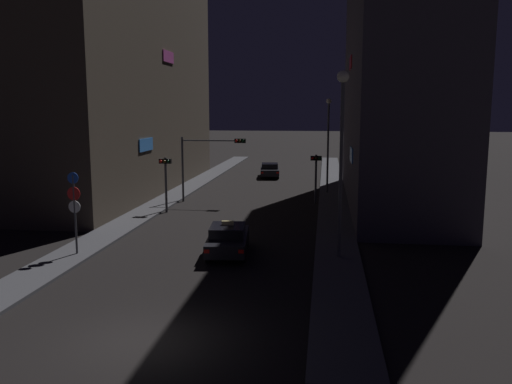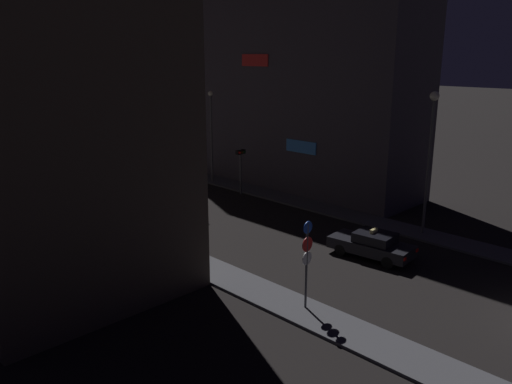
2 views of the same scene
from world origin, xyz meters
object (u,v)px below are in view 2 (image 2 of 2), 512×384
Objects in this scene: taxi at (372,245)px; traffic_light_left_kerb at (172,197)px; street_lamp_far_block at (211,126)px; street_lamp_near_block at (431,138)px; traffic_light_right_kerb at (241,162)px; sign_pole_left at (307,257)px; traffic_light_overhead at (157,165)px; far_car at (92,166)px.

traffic_light_left_kerb reaches higher than taxi.
street_lamp_near_block is at bearing -88.49° from street_lamp_far_block.
traffic_light_right_kerb reaches higher than taxi.
sign_pole_left is (-6.96, -1.26, 1.69)m from taxi.
traffic_light_left_kerb is 1.03× the size of traffic_light_right_kerb.
traffic_light_right_kerb is at bearing 55.13° from sign_pole_left.
traffic_light_overhead is at bearing 78.83° from sign_pole_left.
traffic_light_right_kerb is at bearing 74.87° from taxi.
far_car is (-0.99, 28.66, -0.00)m from taxi.
taxi is 7.30m from street_lamp_near_block.
sign_pole_left is (-10.82, -15.52, -0.13)m from traffic_light_right_kerb.
traffic_light_overhead is 4.75m from traffic_light_left_kerb.
taxi is at bearing -73.93° from traffic_light_overhead.
far_car is 1.26× the size of traffic_light_left_kerb.
traffic_light_overhead is 7.91m from traffic_light_right_kerb.
street_lamp_near_block is (5.20, -0.20, 5.12)m from taxi.
far_car is 0.55× the size of street_lamp_near_block.
street_lamp_far_block is (5.69, -9.97, 4.00)m from far_car.
street_lamp_far_block is at bearing 91.51° from street_lamp_near_block.
street_lamp_near_block reaches higher than traffic_light_left_kerb.
street_lamp_far_block reaches higher than traffic_light_left_kerb.
far_car is 30.56m from sign_pole_left.
traffic_light_left_kerb is at bearing 84.49° from sign_pole_left.
street_lamp_far_block is at bearing 29.27° from traffic_light_overhead.
street_lamp_far_block is (10.62, 9.11, 2.10)m from traffic_light_left_kerb.
street_lamp_far_block is at bearing 59.69° from sign_pole_left.
street_lamp_far_block is (-0.50, 18.89, -1.12)m from street_lamp_near_block.
street_lamp_far_block is (8.68, 4.87, 1.20)m from traffic_light_overhead.
sign_pole_left reaches higher than taxi.
traffic_light_overhead is at bearing 106.07° from taxi.
street_lamp_near_block is (6.19, -28.86, 5.12)m from far_car.
traffic_light_left_kerb is 15.15m from street_lamp_near_block.
traffic_light_overhead is 10.03m from street_lamp_far_block.
traffic_light_overhead is at bearing -150.73° from street_lamp_far_block.
traffic_light_overhead reaches higher than traffic_light_left_kerb.
traffic_light_overhead is (-2.99, -14.84, 2.80)m from far_car.
taxi is 1.20× the size of sign_pole_left.
street_lamp_near_block is (1.35, -14.46, 3.30)m from traffic_light_right_kerb.
traffic_light_left_kerb is (-5.91, 9.58, 1.90)m from taxi.
street_lamp_far_block reaches higher than sign_pole_left.
far_car is 15.30m from traffic_light_right_kerb.
sign_pole_left is at bearing -101.17° from traffic_light_overhead.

